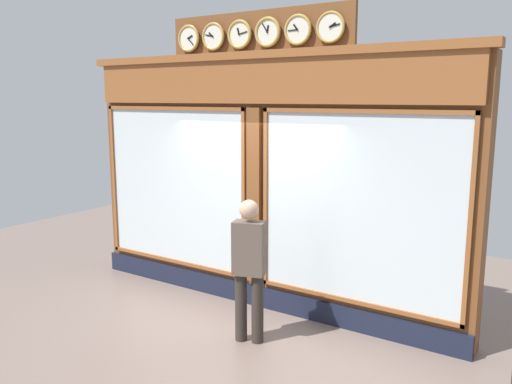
{
  "coord_description": "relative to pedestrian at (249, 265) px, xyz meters",
  "views": [
    {
      "loc": [
        -3.81,
        5.74,
        2.82
      ],
      "look_at": [
        0.0,
        0.0,
        1.58
      ],
      "focal_mm": 36.94,
      "sensor_mm": 36.0,
      "label": 1
    }
  ],
  "objects": [
    {
      "name": "pedestrian",
      "position": [
        0.0,
        0.0,
        0.0
      ],
      "size": [
        0.41,
        0.32,
        1.69
      ],
      "color": "#312A24",
      "rests_on": "ground_plane"
    },
    {
      "name": "shop_facade",
      "position": [
        0.55,
        -1.09,
        0.8
      ],
      "size": [
        5.8,
        0.42,
        3.9
      ],
      "color": "brown",
      "rests_on": "ground_plane"
    }
  ]
}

